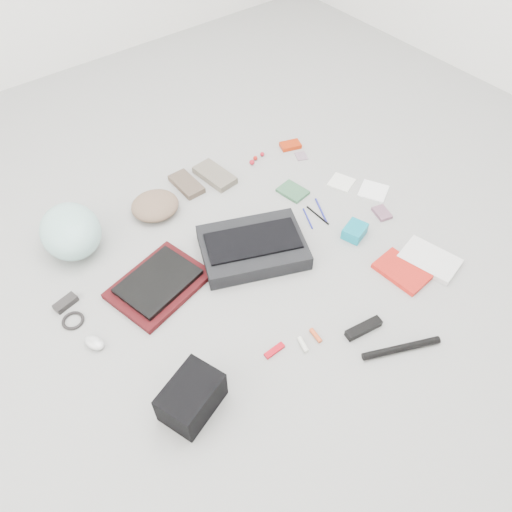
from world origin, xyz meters
TOP-DOWN VIEW (x-y plane):
  - ground_plane at (0.00, 0.00)m, footprint 4.00×4.00m
  - messenger_bag at (0.03, 0.06)m, footprint 0.52×0.45m
  - bag_flap at (0.03, 0.06)m, footprint 0.43×0.31m
  - laptop_sleeve at (-0.38, 0.15)m, footprint 0.42×0.35m
  - laptop at (-0.38, 0.15)m, footprint 0.34×0.28m
  - bike_helmet at (-0.55, 0.56)m, footprint 0.29×0.34m
  - beanie at (-0.17, 0.53)m, footprint 0.25×0.24m
  - mitten_left at (0.04, 0.59)m, footprint 0.10×0.19m
  - mitten_right at (0.18, 0.56)m, footprint 0.13×0.23m
  - power_brick at (-0.72, 0.29)m, footprint 0.10×0.06m
  - cable_coil at (-0.73, 0.20)m, footprint 0.09×0.09m
  - mouse at (-0.71, 0.06)m, footprint 0.08×0.10m
  - camera_bag at (-0.55, -0.37)m, footprint 0.24×0.21m
  - multitool at (-0.20, -0.37)m, footprint 0.08×0.02m
  - toiletry_tube_white at (-0.11, -0.42)m, footprint 0.03×0.07m
  - toiletry_tube_orange at (-0.04, -0.42)m, footprint 0.03×0.06m
  - u_lock at (0.12, -0.51)m, footprint 0.15×0.06m
  - bike_pump at (0.17, -0.65)m, footprint 0.29×0.15m
  - book_red at (0.45, -0.41)m, footprint 0.16×0.22m
  - book_white at (0.59, -0.44)m, footprint 0.20×0.26m
  - notepad at (0.41, 0.24)m, footprint 0.12×0.15m
  - pen_blue at (0.35, 0.06)m, footprint 0.06×0.12m
  - pen_black at (0.40, 0.05)m, footprint 0.01×0.15m
  - pen_navy at (0.43, 0.07)m, footprint 0.07×0.15m
  - accordion_wallet at (0.44, -0.14)m, footprint 0.12×0.11m
  - card_deck at (0.64, -0.12)m, footprint 0.08×0.10m
  - napkin_top at (0.65, 0.15)m, footprint 0.14×0.14m
  - napkin_bottom at (0.72, 0.01)m, footprint 0.17×0.17m
  - lollipop_a at (0.39, 0.53)m, footprint 0.03×0.03m
  - lollipop_b at (0.42, 0.55)m, footprint 0.03×0.03m
  - lollipop_c at (0.47, 0.55)m, footprint 0.03×0.03m
  - altoids_tin at (0.63, 0.52)m, footprint 0.12×0.10m
  - stamp_sheet at (0.63, 0.43)m, footprint 0.08×0.08m

SIDE VIEW (x-z plane):
  - ground_plane at x=0.00m, z-range 0.00..0.00m
  - stamp_sheet at x=0.63m, z-range 0.00..0.00m
  - napkin_top at x=0.65m, z-range 0.00..0.01m
  - napkin_bottom at x=0.72m, z-range 0.00..0.01m
  - pen_blue at x=0.35m, z-range 0.00..0.01m
  - pen_black at x=0.40m, z-range 0.00..0.01m
  - pen_navy at x=0.43m, z-range 0.00..0.01m
  - cable_coil at x=-0.73m, z-range 0.00..0.01m
  - multitool at x=-0.20m, z-range 0.00..0.01m
  - notepad at x=0.41m, z-range 0.00..0.02m
  - card_deck at x=0.64m, z-range 0.00..0.02m
  - toiletry_tube_orange at x=-0.04m, z-range 0.00..0.02m
  - toiletry_tube_white at x=-0.11m, z-range 0.00..0.02m
  - altoids_tin at x=0.63m, z-range 0.00..0.02m
  - lollipop_c at x=0.47m, z-range 0.00..0.02m
  - book_red at x=0.45m, z-range 0.00..0.02m
  - lollipop_b at x=0.42m, z-range 0.00..0.02m
  - book_white at x=0.59m, z-range 0.00..0.02m
  - laptop_sleeve at x=-0.38m, z-range 0.00..0.03m
  - power_brick at x=-0.72m, z-range 0.00..0.03m
  - lollipop_a at x=0.39m, z-range 0.00..0.03m
  - bike_pump at x=0.17m, z-range 0.00..0.03m
  - mitten_left at x=0.04m, z-range 0.00..0.03m
  - u_lock at x=0.12m, z-range 0.00..0.03m
  - mouse at x=-0.71m, z-range 0.00..0.03m
  - mitten_right at x=0.18m, z-range 0.00..0.03m
  - accordion_wallet at x=0.44m, z-range 0.00..0.05m
  - laptop at x=-0.38m, z-range 0.03..0.05m
  - messenger_bag at x=0.03m, z-range 0.00..0.07m
  - beanie at x=-0.17m, z-range 0.00..0.08m
  - camera_bag at x=-0.55m, z-range 0.00..0.13m
  - bag_flap at x=0.03m, z-range 0.07..0.08m
  - bike_helmet at x=-0.55m, z-range 0.00..0.19m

